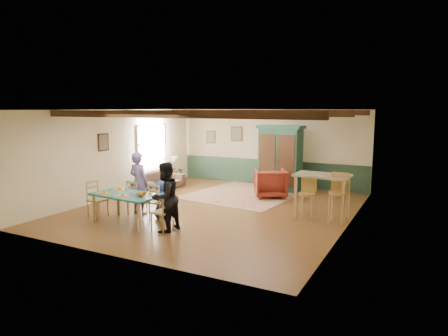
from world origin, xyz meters
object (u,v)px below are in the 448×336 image
at_px(counter_table, 322,196).
at_px(bar_stool_left, 307,199).
at_px(dining_chair_end_left, 97,199).
at_px(table_lamp, 174,163).
at_px(dining_chair_end_right, 162,211).
at_px(person_woman, 165,197).
at_px(armchair, 270,183).
at_px(person_child, 161,200).
at_px(person_man, 139,183).
at_px(cat, 140,194).
at_px(end_table, 175,177).
at_px(dining_chair_far_left, 137,197).
at_px(armoire, 280,158).
at_px(dining_chair_far_right, 159,201).
at_px(bar_stool_right, 338,199).
at_px(sofa, 160,181).
at_px(dining_table, 128,209).

xyz_separation_m(counter_table, bar_stool_left, (-0.27, -0.35, -0.03)).
distance_m(dining_chair_end_left, bar_stool_left, 5.28).
distance_m(counter_table, bar_stool_left, 0.44).
bearing_deg(table_lamp, dining_chair_end_right, -58.40).
height_order(person_woman, armchair, person_woman).
relative_size(dining_chair_end_left, person_child, 0.95).
distance_m(person_man, cat, 1.24).
bearing_deg(counter_table, armchair, 140.21).
height_order(person_man, end_table, person_man).
bearing_deg(person_child, table_lamp, -54.03).
height_order(dining_chair_end_right, table_lamp, table_lamp).
relative_size(dining_chair_far_left, bar_stool_left, 0.85).
bearing_deg(counter_table, dining_chair_far_left, -156.70).
height_order(dining_chair_far_left, armchair, dining_chair_far_left).
bearing_deg(person_child, armoire, -101.84).
xyz_separation_m(person_woman, armoire, (0.75, 5.50, 0.31)).
bearing_deg(armchair, table_lamp, -35.09).
relative_size(dining_chair_far_left, dining_chair_far_right, 1.00).
bearing_deg(bar_stool_right, sofa, 167.74).
bearing_deg(person_child, bar_stool_left, -149.58).
relative_size(dining_chair_far_left, end_table, 1.73).
distance_m(end_table, bar_stool_left, 6.14).
bearing_deg(dining_chair_end_left, table_lamp, 15.36).
xyz_separation_m(table_lamp, bar_stool_right, (6.34, -2.44, -0.15)).
bearing_deg(bar_stool_right, bar_stool_left, -179.04).
relative_size(dining_chair_far_left, person_woman, 0.58).
distance_m(dining_chair_end_left, dining_chair_end_right, 2.18).
xyz_separation_m(dining_table, counter_table, (4.02, 2.58, 0.20)).
distance_m(dining_chair_end_left, bar_stool_right, 5.96).
bearing_deg(end_table, sofa, -81.45).
xyz_separation_m(dining_chair_end_right, armoire, (0.84, 5.49, 0.64)).
bearing_deg(dining_chair_far_right, armoire, -101.66).
bearing_deg(counter_table, bar_stool_right, -35.88).
bearing_deg(person_child, person_man, 0.00).
distance_m(dining_chair_far_left, person_child, 0.76).
bearing_deg(cat, person_man, 136.55).
relative_size(sofa, table_lamp, 4.44).
bearing_deg(person_man, person_child, -180.00).
xyz_separation_m(dining_chair_end_right, sofa, (-2.78, 3.67, -0.14)).
distance_m(dining_table, person_woman, 1.26).
distance_m(person_child, cat, 0.92).
height_order(sofa, counter_table, counter_table).
height_order(end_table, counter_table, counter_table).
height_order(dining_table, dining_chair_end_right, dining_chair_end_right).
relative_size(cat, end_table, 0.66).
bearing_deg(end_table, dining_chair_end_right, -58.40).
xyz_separation_m(dining_chair_end_left, bar_stool_right, (5.56, 2.14, 0.16)).
height_order(sofa, bar_stool_right, bar_stool_right).
bearing_deg(dining_chair_end_right, counter_table, 138.25).
distance_m(dining_chair_end_right, bar_stool_left, 3.55).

